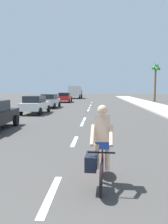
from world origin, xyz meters
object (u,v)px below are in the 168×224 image
Objects in this scene: cyclist at (100,149)px; parked_car_white at (35,104)px; parked_car_silver at (50,101)px; delivery_truck at (75,92)px; parked_car_red at (65,97)px; palm_tree_distant at (155,72)px.

cyclist is 0.46× the size of parked_car_white.
delivery_truck is at bearing 90.55° from parked_car_silver.
parked_car_white is at bearing -88.75° from delivery_truck.
parked_car_white is 16.48m from parked_car_red.
palm_tree_distant is (9.68, 33.31, 4.21)m from cyclist.
parked_car_red is at bearing -89.14° from delivery_truck.
parked_car_silver is 0.59× the size of palm_tree_distant.
parked_car_white is 0.90× the size of parked_car_red.
parked_car_red is at bearing 91.72° from parked_car_white.
delivery_truck is (0.38, 30.73, 0.67)m from parked_car_white.
parked_car_red is at bearing -169.53° from palm_tree_distant.
delivery_truck reaches higher than parked_car_silver.
parked_car_silver is at bearing -91.34° from parked_car_red.
palm_tree_distant reaches higher than parked_car_silver.
parked_car_white and parked_car_silver have the same top height.
palm_tree_distant is (15.22, 19.28, 4.20)m from parked_car_white.
palm_tree_distant reaches higher than parked_car_red.
parked_car_white is at bearing -128.29° from palm_tree_distant.
cyclist is 45.06m from delivery_truck.
palm_tree_distant is (15.26, 13.26, 4.20)m from parked_car_silver.
parked_car_red is (0.14, 10.47, 0.00)m from parked_car_silver.
parked_car_white is 6.02m from parked_car_silver.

